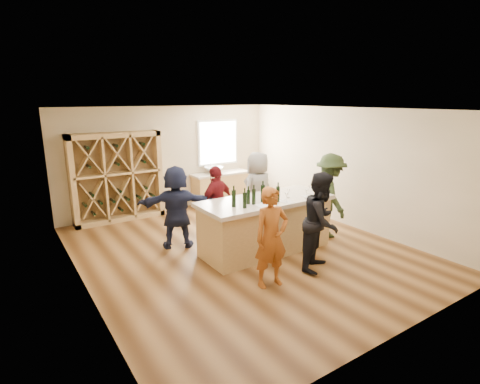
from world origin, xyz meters
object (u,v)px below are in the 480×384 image
wine_bottle_a (234,198)px  wine_bottle_c (248,197)px  tasting_counter_base (266,227)px  sink (214,170)px  wine_bottle_b (245,200)px  wine_bottle_d (254,197)px  person_far_right (258,191)px  wine_bottle_e (263,193)px  wine_rack (117,177)px  person_near_left (271,237)px  person_server (330,196)px  person_near_right (321,221)px  person_far_left (177,207)px  wine_bottle_f (278,194)px  person_far_mid (217,203)px

wine_bottle_a → wine_bottle_c: bearing=2.6°
tasting_counter_base → sink: bearing=76.9°
tasting_counter_base → wine_bottle_b: wine_bottle_b is taller
wine_bottle_d → person_far_right: (1.06, 1.32, -0.32)m
wine_bottle_d → wine_bottle_e: wine_bottle_e is taller
wine_rack → person_near_left: size_ratio=1.33×
sink → wine_bottle_b: bearing=-111.9°
wine_bottle_e → person_server: size_ratio=0.18×
wine_bottle_d → person_near_right: bearing=-53.0°
wine_bottle_d → person_far_left: (-0.96, 1.35, -0.37)m
wine_rack → person_far_right: size_ratio=1.21×
wine_rack → wine_bottle_a: 3.84m
wine_bottle_a → wine_bottle_f: (0.88, -0.18, -0.01)m
person_near_left → wine_bottle_f: bearing=53.0°
person_far_left → person_near_right: bearing=151.1°
person_server → wine_bottle_f: size_ratio=6.17×
tasting_counter_base → person_far_left: bearing=140.3°
person_far_mid → wine_bottle_c: bearing=72.0°
tasting_counter_base → person_server: bearing=-3.9°
wine_bottle_a → person_far_left: 1.45m
sink → person_far_mid: (-1.32, -2.44, -0.20)m
wine_bottle_d → person_far_left: 1.70m
person_far_left → wine_bottle_d: bearing=150.5°
sink → person_far_right: bearing=-94.6°
person_server → person_far_left: 3.32m
wine_bottle_d → wine_bottle_a: bearing=170.8°
person_far_mid → person_far_left: size_ratio=0.95×
wine_bottle_b → person_far_left: bearing=115.1°
wine_rack → person_far_left: bearing=-78.6°
wine_bottle_e → person_server: 1.90m
sink → person_near_left: (-1.63, -4.71, -0.18)m
wine_rack → person_near_left: (1.07, -4.78, -0.27)m
wine_rack → wine_bottle_b: size_ratio=7.54×
sink → person_near_left: bearing=-109.1°
sink → wine_bottle_b: (-1.53, -3.80, 0.21)m
wine_bottle_c → person_near_left: size_ratio=0.16×
wine_bottle_b → wine_bottle_c: 0.28m
wine_rack → wine_bottle_a: bearing=-74.1°
wine_bottle_d → wine_bottle_f: (0.48, -0.11, 0.00)m
tasting_counter_base → wine_bottle_c: (-0.50, -0.11, 0.71)m
wine_bottle_e → person_near_right: 1.22m
person_near_left → person_far_mid: size_ratio=1.02×
wine_bottle_c → wine_bottle_d: size_ratio=0.91×
wine_bottle_d → person_near_left: 1.15m
wine_rack → person_server: 5.13m
wine_bottle_e → person_far_left: 1.82m
wine_bottle_b → sink: bearing=68.1°
tasting_counter_base → person_near_right: size_ratio=1.47×
sink → person_far_left: bearing=-133.4°
wine_bottle_a → wine_bottle_f: size_ratio=1.06×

